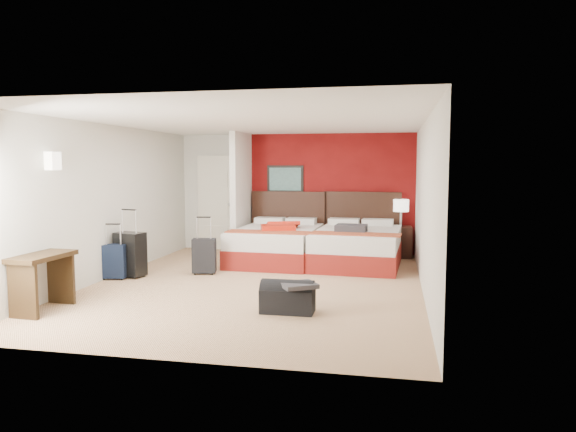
% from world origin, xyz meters
% --- Properties ---
extents(ground, '(6.50, 6.50, 0.00)m').
position_xyz_m(ground, '(0.00, 0.00, 0.00)').
color(ground, tan).
rests_on(ground, ground).
extents(room_walls, '(5.02, 6.52, 2.50)m').
position_xyz_m(room_walls, '(-1.40, 1.42, 1.26)').
color(room_walls, silver).
rests_on(room_walls, ground).
extents(red_accent_panel, '(3.50, 0.04, 2.50)m').
position_xyz_m(red_accent_panel, '(0.75, 3.23, 1.25)').
color(red_accent_panel, maroon).
rests_on(red_accent_panel, ground).
extents(partition_wall, '(0.12, 1.20, 2.50)m').
position_xyz_m(partition_wall, '(-1.00, 2.61, 1.25)').
color(partition_wall, silver).
rests_on(partition_wall, ground).
extents(entry_door, '(0.82, 0.06, 2.05)m').
position_xyz_m(entry_door, '(-1.75, 3.20, 1.02)').
color(entry_door, silver).
rests_on(entry_door, ground).
extents(bed_left, '(1.57, 2.19, 0.64)m').
position_xyz_m(bed_left, '(-0.12, 1.97, 0.32)').
color(bed_left, white).
rests_on(bed_left, ground).
extents(bed_right, '(1.65, 2.26, 0.65)m').
position_xyz_m(bed_right, '(1.42, 1.96, 0.33)').
color(bed_right, silver).
rests_on(bed_right, ground).
extents(red_suitcase_open, '(0.85, 1.00, 0.11)m').
position_xyz_m(red_suitcase_open, '(-0.02, 1.87, 0.70)').
color(red_suitcase_open, red).
rests_on(red_suitcase_open, bed_left).
extents(jacket_bundle, '(0.57, 0.47, 0.13)m').
position_xyz_m(jacket_bundle, '(1.32, 1.66, 0.72)').
color(jacket_bundle, '#36363B').
rests_on(jacket_bundle, bed_right).
extents(nightstand, '(0.47, 0.47, 0.62)m').
position_xyz_m(nightstand, '(2.21, 2.94, 0.31)').
color(nightstand, black).
rests_on(nightstand, ground).
extents(table_lamp, '(0.40, 0.40, 0.54)m').
position_xyz_m(table_lamp, '(2.21, 2.94, 0.89)').
color(table_lamp, silver).
rests_on(table_lamp, nightstand).
extents(suitcase_black, '(0.53, 0.40, 0.71)m').
position_xyz_m(suitcase_black, '(-2.19, 0.14, 0.36)').
color(suitcase_black, black).
rests_on(suitcase_black, ground).
extents(suitcase_charcoal, '(0.43, 0.31, 0.57)m').
position_xyz_m(suitcase_charcoal, '(-1.08, 0.61, 0.29)').
color(suitcase_charcoal, black).
rests_on(suitcase_charcoal, ground).
extents(suitcase_navy, '(0.42, 0.29, 0.54)m').
position_xyz_m(suitcase_navy, '(-2.36, -0.06, 0.27)').
color(suitcase_navy, black).
rests_on(suitcase_navy, ground).
extents(duffel_bag, '(0.67, 0.36, 0.34)m').
position_xyz_m(duffel_bag, '(0.78, -1.40, 0.17)').
color(duffel_bag, black).
rests_on(duffel_bag, ground).
extents(jacket_draped, '(0.54, 0.52, 0.06)m').
position_xyz_m(jacket_draped, '(0.93, -1.45, 0.36)').
color(jacket_draped, '#353539').
rests_on(jacket_draped, duffel_bag).
extents(desk, '(0.48, 0.89, 0.73)m').
position_xyz_m(desk, '(-2.27, -1.95, 0.36)').
color(desk, '#332211').
rests_on(desk, ground).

